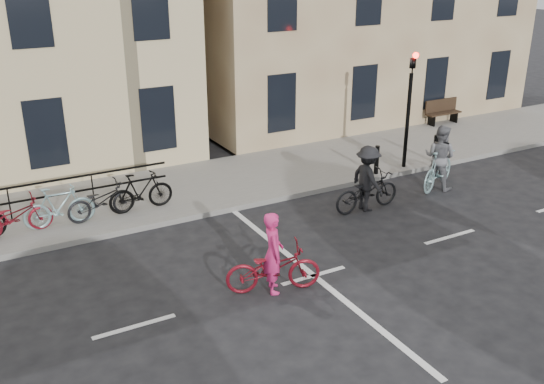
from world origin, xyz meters
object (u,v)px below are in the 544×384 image
bench (442,111)px  cyclist_grey (439,163)px  cyclist_pink (273,264)px  cyclist_dark (367,185)px  traffic_light (410,96)px

bench → cyclist_grey: size_ratio=0.78×
cyclist_pink → bench: bearing=-38.5°
bench → cyclist_pink: (-12.06, -7.82, -0.06)m
bench → cyclist_pink: cyclist_pink is taller
cyclist_pink → cyclist_dark: cyclist_dark is taller
traffic_light → bench: size_ratio=2.44×
traffic_light → cyclist_grey: size_ratio=1.90×
cyclist_pink → cyclist_grey: cyclist_grey is taller
cyclist_grey → cyclist_dark: bearing=71.2°
traffic_light → bench: bearing=35.2°
cyclist_dark → cyclist_grey: bearing=-84.6°
bench → cyclist_pink: size_ratio=0.77×
cyclist_dark → cyclist_pink: bearing=119.7°
cyclist_pink → traffic_light: bearing=-40.1°
traffic_light → cyclist_pink: traffic_light is taller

